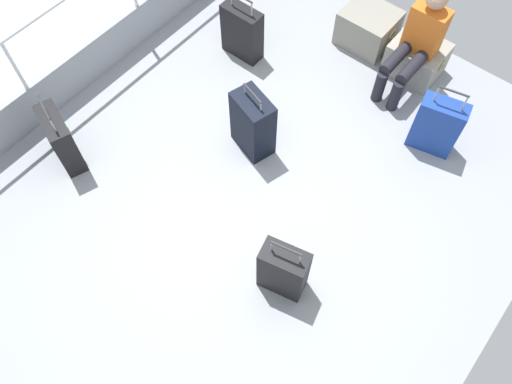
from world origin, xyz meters
name	(u,v)px	position (x,y,z in m)	size (l,w,h in m)	color
ground_plane	(261,193)	(0.00, 0.00, -0.03)	(4.40, 5.20, 0.06)	gray
gunwale_port	(91,61)	(-2.17, 0.00, 0.23)	(0.06, 5.20, 0.45)	gray
railing_port	(74,17)	(-2.17, 0.00, 0.78)	(0.04, 4.20, 1.02)	silver
sea_wake	(22,38)	(-3.60, 0.00, -0.34)	(12.00, 12.00, 0.01)	#6B99A8
cargo_crate_0	(368,28)	(-0.30, 2.16, 0.20)	(0.58, 0.48, 0.39)	gray
cargo_crate_1	(416,58)	(0.31, 2.12, 0.18)	(0.56, 0.45, 0.35)	gray
passenger_seated	(417,41)	(0.31, 1.94, 0.54)	(0.34, 0.66, 1.05)	orange
suitcase_0	(61,139)	(-1.62, -0.83, 0.29)	(0.49, 0.32, 0.74)	black
suitcase_1	(283,270)	(0.67, -0.57, 0.29)	(0.40, 0.28, 0.72)	black
suitcase_2	(253,124)	(-0.38, 0.36, 0.32)	(0.44, 0.34, 0.75)	black
suitcase_3	(242,32)	(-1.22, 1.20, 0.29)	(0.42, 0.19, 0.74)	black
suitcase_4	(437,126)	(0.91, 1.40, 0.29)	(0.44, 0.28, 0.77)	navy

